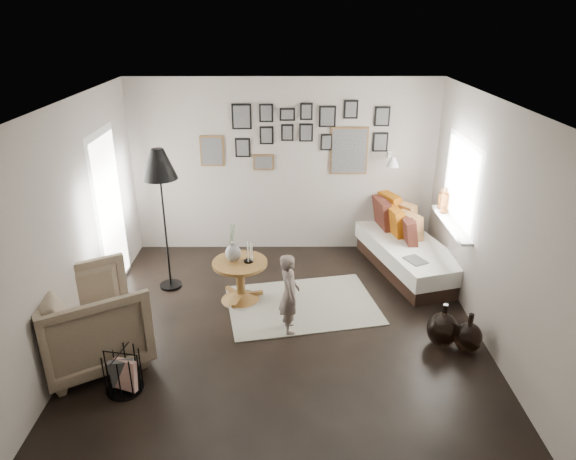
{
  "coord_description": "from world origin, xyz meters",
  "views": [
    {
      "loc": [
        0.02,
        -4.95,
        3.43
      ],
      "look_at": [
        0.05,
        0.5,
        1.1
      ],
      "focal_mm": 32.0,
      "sensor_mm": 36.0,
      "label": 1
    }
  ],
  "objects_px": {
    "daybed": "(408,249)",
    "child": "(289,294)",
    "vase": "(233,250)",
    "magazine_basket": "(123,372)",
    "armchair": "(91,320)",
    "demijohn_small": "(468,337)",
    "demijohn_large": "(442,329)",
    "pedestal_table": "(241,282)",
    "floor_lamp": "(159,170)"
  },
  "relations": [
    {
      "from": "daybed",
      "to": "child",
      "type": "height_order",
      "value": "child"
    },
    {
      "from": "vase",
      "to": "magazine_basket",
      "type": "bearing_deg",
      "value": -118.2
    },
    {
      "from": "armchair",
      "to": "demijohn_small",
      "type": "bearing_deg",
      "value": -119.32
    },
    {
      "from": "vase",
      "to": "demijohn_large",
      "type": "relative_size",
      "value": 0.96
    },
    {
      "from": "pedestal_table",
      "to": "daybed",
      "type": "bearing_deg",
      "value": 20.71
    },
    {
      "from": "vase",
      "to": "floor_lamp",
      "type": "relative_size",
      "value": 0.26
    },
    {
      "from": "pedestal_table",
      "to": "floor_lamp",
      "type": "distance_m",
      "value": 1.73
    },
    {
      "from": "pedestal_table",
      "to": "demijohn_small",
      "type": "bearing_deg",
      "value": -23.33
    },
    {
      "from": "daybed",
      "to": "demijohn_small",
      "type": "bearing_deg",
      "value": -99.03
    },
    {
      "from": "armchair",
      "to": "demijohn_large",
      "type": "height_order",
      "value": "armchair"
    },
    {
      "from": "daybed",
      "to": "armchair",
      "type": "relative_size",
      "value": 1.95
    },
    {
      "from": "floor_lamp",
      "to": "demijohn_small",
      "type": "distance_m",
      "value": 4.09
    },
    {
      "from": "pedestal_table",
      "to": "child",
      "type": "height_order",
      "value": "child"
    },
    {
      "from": "vase",
      "to": "magazine_basket",
      "type": "xyz_separation_m",
      "value": [
        -0.93,
        -1.73,
        -0.49
      ]
    },
    {
      "from": "vase",
      "to": "daybed",
      "type": "distance_m",
      "value": 2.58
    },
    {
      "from": "daybed",
      "to": "vase",
      "type": "bearing_deg",
      "value": -176.11
    },
    {
      "from": "floor_lamp",
      "to": "magazine_basket",
      "type": "relative_size",
      "value": 4.42
    },
    {
      "from": "magazine_basket",
      "to": "demijohn_small",
      "type": "relative_size",
      "value": 0.92
    },
    {
      "from": "floor_lamp",
      "to": "vase",
      "type": "bearing_deg",
      "value": -20.26
    },
    {
      "from": "demijohn_large",
      "to": "demijohn_small",
      "type": "height_order",
      "value": "demijohn_large"
    },
    {
      "from": "pedestal_table",
      "to": "armchair",
      "type": "distance_m",
      "value": 1.9
    },
    {
      "from": "magazine_basket",
      "to": "vase",
      "type": "bearing_deg",
      "value": 61.8
    },
    {
      "from": "pedestal_table",
      "to": "demijohn_large",
      "type": "height_order",
      "value": "pedestal_table"
    },
    {
      "from": "floor_lamp",
      "to": "demijohn_large",
      "type": "distance_m",
      "value": 3.83
    },
    {
      "from": "demijohn_small",
      "to": "floor_lamp",
      "type": "bearing_deg",
      "value": 157.64
    },
    {
      "from": "vase",
      "to": "floor_lamp",
      "type": "bearing_deg",
      "value": 159.74
    },
    {
      "from": "magazine_basket",
      "to": "demijohn_large",
      "type": "distance_m",
      "value": 3.39
    },
    {
      "from": "daybed",
      "to": "demijohn_large",
      "type": "bearing_deg",
      "value": -106.2
    },
    {
      "from": "pedestal_table",
      "to": "armchair",
      "type": "relative_size",
      "value": 0.65
    },
    {
      "from": "pedestal_table",
      "to": "armchair",
      "type": "bearing_deg",
      "value": -140.01
    },
    {
      "from": "demijohn_large",
      "to": "demijohn_small",
      "type": "distance_m",
      "value": 0.28
    },
    {
      "from": "armchair",
      "to": "magazine_basket",
      "type": "distance_m",
      "value": 0.72
    },
    {
      "from": "vase",
      "to": "daybed",
      "type": "height_order",
      "value": "vase"
    },
    {
      "from": "armchair",
      "to": "demijohn_small",
      "type": "xyz_separation_m",
      "value": [
        4.0,
        0.11,
        -0.31
      ]
    },
    {
      "from": "armchair",
      "to": "demijohn_small",
      "type": "distance_m",
      "value": 4.01
    },
    {
      "from": "armchair",
      "to": "demijohn_small",
      "type": "relative_size",
      "value": 2.27
    },
    {
      "from": "vase",
      "to": "demijohn_small",
      "type": "distance_m",
      "value": 2.91
    },
    {
      "from": "vase",
      "to": "magazine_basket",
      "type": "relative_size",
      "value": 1.15
    },
    {
      "from": "armchair",
      "to": "magazine_basket",
      "type": "bearing_deg",
      "value": -169.21
    },
    {
      "from": "daybed",
      "to": "child",
      "type": "relative_size",
      "value": 2.12
    },
    {
      "from": "pedestal_table",
      "to": "child",
      "type": "distance_m",
      "value": 0.96
    },
    {
      "from": "armchair",
      "to": "floor_lamp",
      "type": "distance_m",
      "value": 2.0
    },
    {
      "from": "armchair",
      "to": "child",
      "type": "relative_size",
      "value": 1.09
    },
    {
      "from": "vase",
      "to": "floor_lamp",
      "type": "distance_m",
      "value": 1.34
    },
    {
      "from": "child",
      "to": "demijohn_large",
      "type": "bearing_deg",
      "value": -108.17
    },
    {
      "from": "vase",
      "to": "child",
      "type": "xyz_separation_m",
      "value": [
        0.7,
        -0.72,
        -0.21
      ]
    },
    {
      "from": "vase",
      "to": "demijohn_large",
      "type": "distance_m",
      "value": 2.63
    },
    {
      "from": "pedestal_table",
      "to": "magazine_basket",
      "type": "relative_size",
      "value": 1.62
    },
    {
      "from": "magazine_basket",
      "to": "demijohn_large",
      "type": "xyz_separation_m",
      "value": [
        3.31,
        0.73,
        -0.01
      ]
    },
    {
      "from": "magazine_basket",
      "to": "demijohn_large",
      "type": "relative_size",
      "value": 0.84
    }
  ]
}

